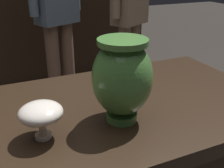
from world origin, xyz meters
TOP-DOWN VIEW (x-y plane):
  - back_display_shelf at (0.00, 2.20)m, footprint 2.60×0.40m
  - vase_centerpiece at (0.02, -0.10)m, footprint 0.18×0.18m
  - vase_left_accent at (-0.22, -0.10)m, footprint 0.12×0.12m
  - visitor_center_back at (0.19, 1.42)m, footprint 0.44×0.29m
  - visitor_near_right at (0.79, 1.33)m, footprint 0.42×0.31m

SIDE VIEW (x-z plane):
  - back_display_shelf at x=0.00m, z-range 0.00..0.99m
  - vase_left_accent at x=-0.22m, z-range 0.82..0.93m
  - visitor_near_right at x=0.79m, z-range 0.13..1.69m
  - vase_centerpiece at x=0.02m, z-range 0.81..1.06m
  - visitor_center_back at x=0.19m, z-range 0.14..1.77m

